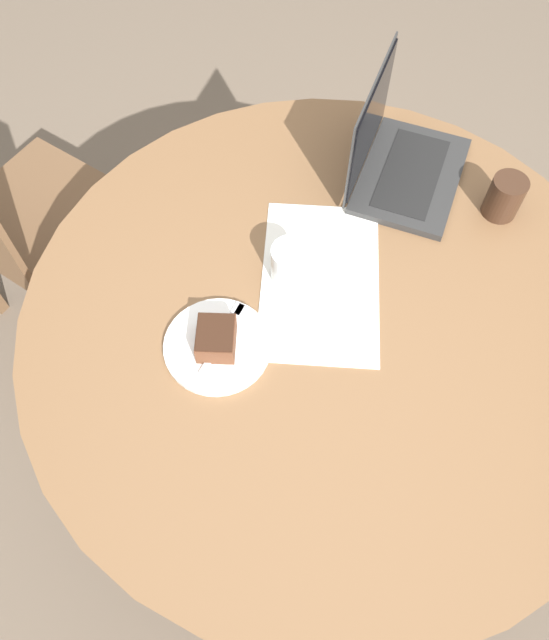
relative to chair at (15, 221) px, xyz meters
The scene contains 10 objects.
ground_plane 1.06m from the chair, 59.60° to the left, with size 12.00×12.00×0.00m, color #6B5B4C.
dining_table 0.96m from the chair, 59.60° to the left, with size 1.25×1.25×0.76m.
chair is the anchor object (origin of this frame).
paper_document 0.94m from the chair, 63.55° to the left, with size 0.42×0.28×0.00m.
plate 0.85m from the chair, 47.11° to the left, with size 0.21×0.21×0.01m.
cake_slice 0.87m from the chair, 47.10° to the left, with size 0.09×0.08×0.05m.
fork 0.85m from the chair, 49.52° to the left, with size 0.16×0.10×0.00m.
coffee_glass 1.27m from the chair, 79.44° to the left, with size 0.08×0.08×0.10m.
water_glass 0.89m from the chair, 62.38° to the left, with size 0.08×0.08×0.09m.
laptop 1.05m from the chair, 83.60° to the left, with size 0.37×0.32×0.25m.
Camera 1 is at (0.63, -0.13, 1.84)m, focal length 35.00 mm.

